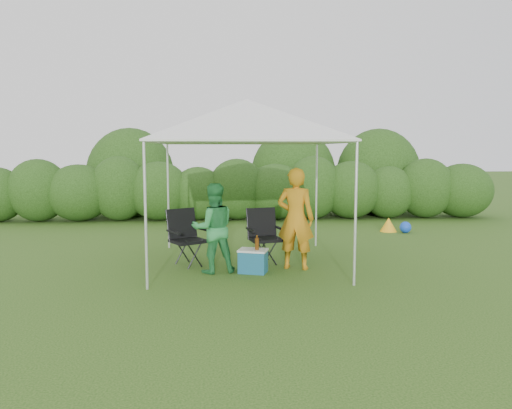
{
  "coord_description": "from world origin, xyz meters",
  "views": [
    {
      "loc": [
        -0.43,
        -8.03,
        1.99
      ],
      "look_at": [
        0.15,
        0.4,
        1.05
      ],
      "focal_mm": 35.0,
      "sensor_mm": 36.0,
      "label": 1
    }
  ],
  "objects": [
    {
      "name": "chair_left",
      "position": [
        -1.06,
        0.51,
        0.55
      ],
      "size": [
        0.75,
        0.74,
        0.96
      ],
      "rotation": [
        0.0,
        0.0,
        0.56
      ],
      "color": "black",
      "rests_on": "ground"
    },
    {
      "name": "woman",
      "position": [
        -0.57,
        -0.08,
        0.72
      ],
      "size": [
        0.8,
        0.68,
        1.45
      ],
      "primitive_type": "imported",
      "rotation": [
        0.0,
        0.0,
        3.34
      ],
      "color": "#2F9048",
      "rests_on": "ground"
    },
    {
      "name": "bottle",
      "position": [
        0.13,
        -0.17,
        0.5
      ],
      "size": [
        0.06,
        0.06,
        0.24
      ],
      "primitive_type": "cylinder",
      "color": "#592D0C",
      "rests_on": "cooler"
    },
    {
      "name": "man",
      "position": [
        0.79,
        0.09,
        0.85
      ],
      "size": [
        0.72,
        0.58,
        1.69
      ],
      "primitive_type": "imported",
      "rotation": [
        0.0,
        0.0,
        2.81
      ],
      "color": "orange",
      "rests_on": "ground"
    },
    {
      "name": "cooler",
      "position": [
        0.07,
        -0.13,
        0.19
      ],
      "size": [
        0.53,
        0.45,
        0.38
      ],
      "rotation": [
        0.0,
        0.0,
        -0.3
      ],
      "color": "#1C6082",
      "rests_on": "ground"
    },
    {
      "name": "chair_right",
      "position": [
        0.31,
        0.62,
        0.54
      ],
      "size": [
        0.67,
        0.64,
        0.95
      ],
      "rotation": [
        0.0,
        0.0,
        0.23
      ],
      "color": "black",
      "rests_on": "ground"
    },
    {
      "name": "hedge",
      "position": [
        0.11,
        6.0,
        0.82
      ],
      "size": [
        14.76,
        1.53,
        1.8
      ],
      "color": "#2C531A",
      "rests_on": "ground"
    },
    {
      "name": "lawn_toy",
      "position": [
        3.69,
        3.61,
        0.16
      ],
      "size": [
        0.67,
        0.56,
        0.34
      ],
      "color": "yellow",
      "rests_on": "ground"
    },
    {
      "name": "canopy",
      "position": [
        0.0,
        0.5,
        2.46
      ],
      "size": [
        3.1,
        3.1,
        2.83
      ],
      "color": "silver",
      "rests_on": "ground"
    },
    {
      "name": "ground",
      "position": [
        0.0,
        0.0,
        0.0
      ],
      "size": [
        70.0,
        70.0,
        0.0
      ],
      "primitive_type": "plane",
      "color": "#3C611E"
    }
  ]
}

